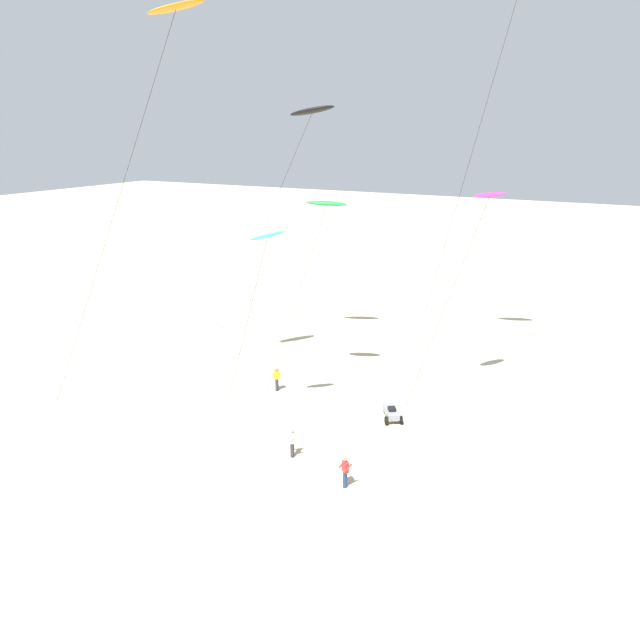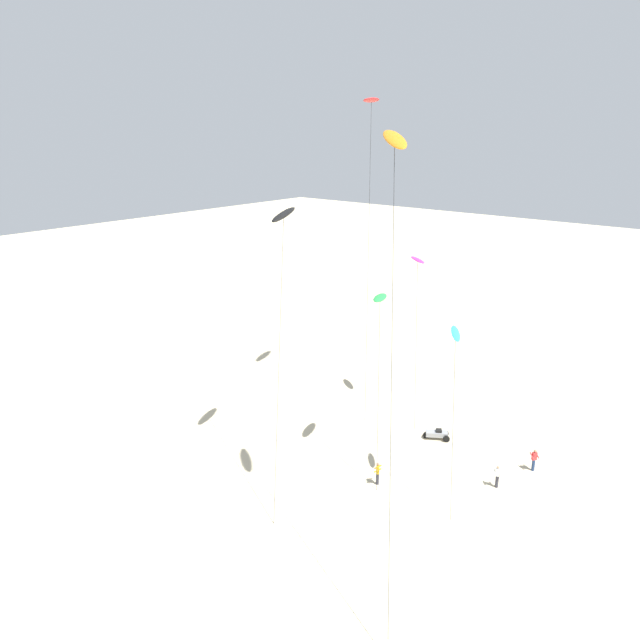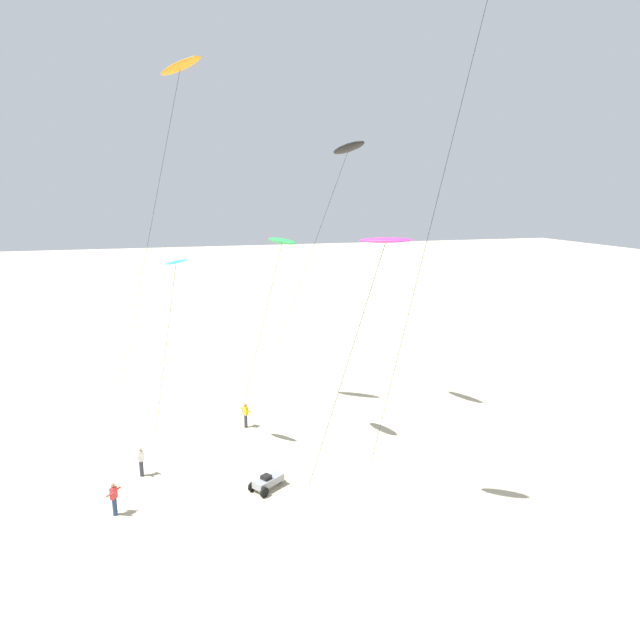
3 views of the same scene
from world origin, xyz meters
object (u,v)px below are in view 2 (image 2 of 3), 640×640
(kite_flyer_middle, at_px, (378,473))
(beach_buggy, at_px, (437,434))
(kite_magenta, at_px, (418,262))
(kite_flyer_nearest, at_px, (497,476))
(kite_cyan, at_px, (455,337))
(kite_flyer_furthest, at_px, (534,459))
(kite_red, at_px, (371,102))
(kite_orange, at_px, (395,144))
(kite_green, at_px, (380,299))
(kite_black, at_px, (284,216))

(kite_flyer_middle, height_order, beach_buggy, kite_flyer_middle)
(kite_magenta, bearing_deg, kite_flyer_nearest, -122.01)
(kite_cyan, xyz_separation_m, kite_flyer_furthest, (6.45, -3.63, -10.21))
(kite_cyan, height_order, kite_flyer_nearest, kite_cyan)
(kite_red, xyz_separation_m, kite_flyer_furthest, (-3.15, -17.11, -24.40))
(kite_flyer_furthest, relative_size, beach_buggy, 0.82)
(kite_cyan, bearing_deg, kite_magenta, 41.38)
(kite_cyan, bearing_deg, kite_orange, 169.84)
(kite_cyan, relative_size, kite_flyer_middle, 6.96)
(kite_flyer_middle, xyz_separation_m, kite_flyer_furthest, (8.55, -7.60, 0.00))
(kite_green, height_order, kite_flyer_nearest, kite_green)
(kite_orange, xyz_separation_m, kite_flyer_middle, (3.93, 2.89, -21.68))
(kite_red, relative_size, kite_green, 2.04)
(kite_black, distance_m, kite_flyer_nearest, 22.65)
(kite_magenta, distance_m, beach_buggy, 13.88)
(kite_cyan, bearing_deg, kite_flyer_middle, 117.79)
(kite_flyer_middle, bearing_deg, kite_green, 37.60)
(kite_flyer_nearest, height_order, kite_flyer_middle, same)
(kite_green, bearing_deg, kite_black, 125.78)
(kite_orange, bearing_deg, kite_black, 74.73)
(kite_green, xyz_separation_m, kite_cyan, (-0.55, -6.01, -1.22))
(kite_flyer_middle, distance_m, beach_buggy, 8.19)
(kite_flyer_middle, bearing_deg, kite_red, 39.10)
(kite_green, xyz_separation_m, beach_buggy, (5.54, -2.13, -11.90))
(kite_red, xyz_separation_m, kite_flyer_middle, (-11.70, -9.51, -24.40))
(kite_flyer_nearest, bearing_deg, kite_green, 104.98)
(kite_black, distance_m, beach_buggy, 21.09)
(kite_flyer_nearest, xyz_separation_m, beach_buggy, (3.26, 6.36, -0.46))
(kite_orange, distance_m, kite_green, 13.13)
(kite_magenta, relative_size, kite_green, 1.05)
(kite_cyan, distance_m, kite_flyer_furthest, 12.61)
(kite_black, xyz_separation_m, kite_flyer_furthest, (9.69, -14.89, -16.95))
(kite_red, relative_size, kite_flyer_furthest, 15.43)
(kite_orange, distance_m, kite_cyan, 13.00)
(kite_magenta, distance_m, kite_cyan, 13.12)
(kite_black, bearing_deg, kite_flyer_nearest, -66.21)
(kite_black, bearing_deg, kite_flyer_furthest, -56.94)
(kite_red, distance_m, kite_flyer_nearest, 29.94)
(kite_orange, height_order, kite_red, kite_red)
(kite_flyer_middle, bearing_deg, kite_black, 98.95)
(kite_black, xyz_separation_m, kite_flyer_middle, (1.15, -7.29, -16.95))
(kite_magenta, height_order, kite_orange, kite_orange)
(kite_orange, relative_size, kite_red, 0.91)
(kite_flyer_middle, bearing_deg, kite_flyer_nearest, -52.74)
(kite_green, xyz_separation_m, kite_flyer_middle, (-2.64, -2.03, -11.43))
(kite_flyer_nearest, relative_size, beach_buggy, 0.82)
(kite_red, bearing_deg, kite_flyer_middle, -140.90)
(kite_orange, height_order, beach_buggy, kite_orange)
(kite_magenta, xyz_separation_m, kite_flyer_nearest, (-6.92, -11.07, -12.07))
(kite_cyan, bearing_deg, kite_green, 84.79)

